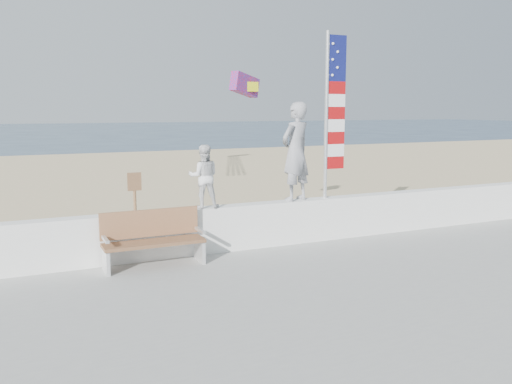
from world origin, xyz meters
The scene contains 9 objects.
ground centered at (0.00, 0.00, 0.00)m, with size 220.00×220.00×0.00m, color #2D425A.
sand centered at (0.00, 9.00, 0.04)m, with size 90.00×40.00×0.08m, color #D2BA8C.
seawall centered at (0.00, 2.00, 0.63)m, with size 30.00×0.35×0.90m, color white.
adult centered at (1.20, 2.00, 2.10)m, with size 0.75×0.49×2.05m, color gray.
child centered at (-0.82, 2.00, 1.69)m, with size 0.60×0.46×1.22m, color silver.
bench centered at (-1.96, 1.55, 0.69)m, with size 1.80×0.57×1.00m.
flag centered at (2.05, 2.00, 2.99)m, with size 0.50×0.08×3.50m.
parafoil_kite centered at (1.05, 4.25, 3.55)m, with size 0.90×0.61×0.62m.
sign centered at (-1.63, 4.51, 0.94)m, with size 0.32×0.07×1.46m.
Camera 1 is at (-4.23, -7.84, 2.99)m, focal length 38.00 mm.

